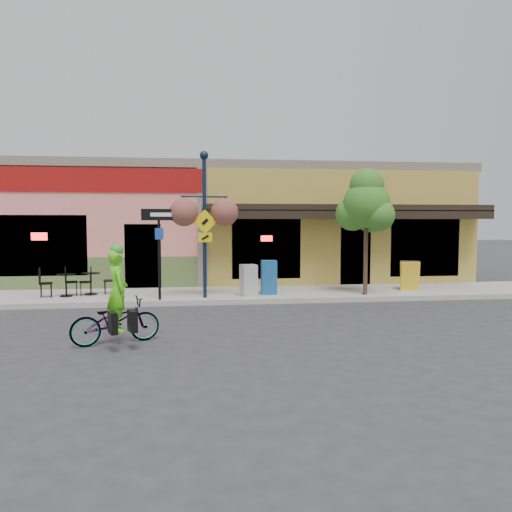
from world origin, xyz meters
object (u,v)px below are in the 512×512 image
Objects in this scene: one_way_sign at (159,255)px; lamp_post at (205,225)px; newspaper_box_grey at (249,280)px; building at (224,225)px; street_tree at (366,231)px; bicycle at (115,321)px; newspaper_box_blue at (269,277)px; cyclist_rider at (118,303)px.

lamp_post is at bearing -1.44° from one_way_sign.
newspaper_box_grey is at bearing -0.96° from lamp_post.
building is 19.18× the size of newspaper_box_grey.
bicycle is at bearing -145.27° from street_tree.
newspaper_box_blue is 3.28m from street_tree.
building is 17.48× the size of newspaper_box_blue.
bicycle is at bearing -109.19° from one_way_sign.
one_way_sign is 2.75m from newspaper_box_grey.
newspaper_box_grey is at bearing -152.80° from newspaper_box_blue.
cyclist_rider is at bearing -108.56° from one_way_sign.
cyclist_rider is (0.05, 0.00, 0.35)m from bicycle.
building reaches higher than lamp_post.
lamp_post is 4.11× the size of newspaper_box_blue.
newspaper_box_grey is at bearing 177.68° from street_tree.
one_way_sign is at bearing -175.46° from lamp_post.
street_tree is (4.89, -0.03, -0.19)m from lamp_post.
lamp_post is (-1.00, -6.50, 0.04)m from building.
lamp_post reaches higher than newspaper_box_blue.
cyclist_rider is 1.54× the size of newspaper_box_blue.
one_way_sign is 0.67× the size of street_tree.
street_tree reaches higher than newspaper_box_blue.
one_way_sign is at bearing 172.52° from newspaper_box_grey.
cyclist_rider is 1.69× the size of newspaper_box_grey.
bicycle is 0.40× the size of lamp_post.
building is 4.67× the size of street_tree.
lamp_post is at bearing 169.76° from newspaper_box_grey.
cyclist_rider is 0.62× the size of one_way_sign.
street_tree reaches higher than cyclist_rider.
building is 7.60m from street_tree.
bicycle is at bearing -117.54° from lamp_post.
building is at bearing 120.82° from street_tree.
bicycle is at bearing -104.35° from building.
building reaches higher than one_way_sign.
building is at bearing 59.33° from one_way_sign.
building is 4.25× the size of lamp_post.
building is 7.16m from one_way_sign.
cyclist_rider is 0.41× the size of street_tree.
lamp_post reaches higher than bicycle.
newspaper_box_blue is 1.10× the size of newspaper_box_grey.
newspaper_box_blue is at bearing 6.30° from lamp_post.
newspaper_box_grey reaches higher than bicycle.
one_way_sign reaches higher than newspaper_box_grey.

